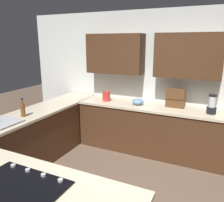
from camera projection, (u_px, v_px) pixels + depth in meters
The scene contains 12 objects.
wall_back at pixel (162, 75), 4.29m from camera, with size 6.00×0.44×2.60m.
lower_cabinets_back at pixel (153, 131), 4.27m from camera, with size 2.80×0.60×0.86m, color #472B19.
countertop_back at pixel (154, 107), 4.15m from camera, with size 2.84×0.64×0.04m, color beige.
lower_cabinets_side at pixel (37, 137), 3.97m from camera, with size 0.60×2.90×0.86m, color #472B19.
countertop_side at pixel (35, 112), 3.85m from camera, with size 0.64×2.94×0.04m, color beige.
island_top at pixel (15, 192), 1.82m from camera, with size 2.02×0.91×0.04m, color beige.
cooktop at pixel (15, 188), 1.82m from camera, with size 0.76×0.56×0.03m.
blender at pixel (212, 106), 3.69m from camera, with size 0.15×0.15×0.31m.
mixing_bowl at pixel (138, 102), 4.23m from camera, with size 0.21×0.21×0.12m, color #668CB2.
spice_rack at pixel (175, 98), 4.03m from camera, with size 0.32×0.11×0.33m.
kettle at pixel (106, 96), 4.50m from camera, with size 0.15×0.15×0.19m, color red.
dish_soap_bottle at pixel (23, 109), 3.55m from camera, with size 0.07×0.07×0.29m.
Camera 1 is at (-0.94, 2.21, 2.03)m, focal length 36.95 mm.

